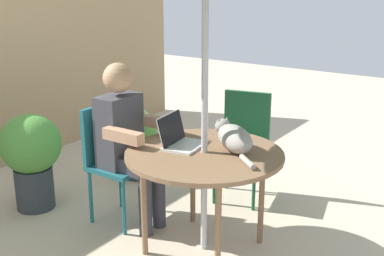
% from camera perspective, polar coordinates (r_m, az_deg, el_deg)
% --- Properties ---
extents(ground_plane, '(14.00, 14.00, 0.00)m').
position_cam_1_polar(ground_plane, '(3.64, 1.33, -13.48)').
color(ground_plane, '#BCAD93').
extents(patio_table, '(1.06, 1.06, 0.72)m').
position_cam_1_polar(patio_table, '(3.36, 1.41, -3.66)').
color(patio_table, brown).
rests_on(patio_table, ground).
extents(chair_occupied, '(0.40, 0.40, 0.91)m').
position_cam_1_polar(chair_occupied, '(3.90, -9.08, -2.86)').
color(chair_occupied, '#1E606B').
rests_on(chair_occupied, ground).
extents(chair_empty, '(0.48, 0.48, 0.91)m').
position_cam_1_polar(chair_empty, '(4.27, 5.90, -0.95)').
color(chair_empty, '#194C2D').
rests_on(chair_empty, ground).
extents(person_seated, '(0.48, 0.48, 1.25)m').
position_cam_1_polar(person_seated, '(3.74, -7.43, -0.91)').
color(person_seated, '#3F3F47').
rests_on(person_seated, ground).
extents(laptop, '(0.33, 0.29, 0.21)m').
position_cam_1_polar(laptop, '(3.44, -1.64, -1.04)').
color(laptop, silver).
rests_on(laptop, patio_table).
extents(cat, '(0.46, 0.52, 0.17)m').
position_cam_1_polar(cat, '(3.37, 4.74, -1.11)').
color(cat, gray).
rests_on(cat, patio_table).
extents(potted_plant_by_chair, '(0.49, 0.49, 0.80)m').
position_cam_1_polar(potted_plant_by_chair, '(4.24, -17.83, -2.82)').
color(potted_plant_by_chair, '#33383D').
rests_on(potted_plant_by_chair, ground).
extents(potted_plant_corner, '(0.38, 0.38, 0.66)m').
position_cam_1_polar(potted_plant_corner, '(4.75, -6.24, -1.46)').
color(potted_plant_corner, '#33383D').
rests_on(potted_plant_corner, ground).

